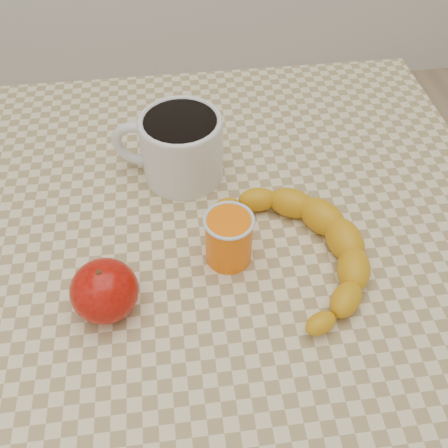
{
  "coord_description": "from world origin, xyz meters",
  "views": [
    {
      "loc": [
        -0.05,
        -0.43,
        1.27
      ],
      "look_at": [
        0.0,
        0.0,
        0.77
      ],
      "focal_mm": 40.0,
      "sensor_mm": 36.0,
      "label": 1
    }
  ],
  "objects": [
    {
      "name": "coffee_mug",
      "position": [
        -0.05,
        0.13,
        0.8
      ],
      "size": [
        0.18,
        0.15,
        0.1
      ],
      "color": "silver",
      "rests_on": "table"
    },
    {
      "name": "orange_juice_glass",
      "position": [
        0.0,
        -0.04,
        0.79
      ],
      "size": [
        0.06,
        0.06,
        0.07
      ],
      "color": "orange",
      "rests_on": "table"
    },
    {
      "name": "banana",
      "position": [
        0.09,
        -0.05,
        0.77
      ],
      "size": [
        0.32,
        0.37,
        0.04
      ],
      "primitive_type": null,
      "rotation": [
        0.0,
        0.0,
        0.23
      ],
      "color": "gold",
      "rests_on": "table"
    },
    {
      "name": "table",
      "position": [
        0.0,
        0.0,
        0.66
      ],
      "size": [
        0.8,
        0.8,
        0.75
      ],
      "color": "beige",
      "rests_on": "ground"
    },
    {
      "name": "ground",
      "position": [
        0.0,
        0.0,
        0.0
      ],
      "size": [
        3.0,
        3.0,
        0.0
      ],
      "primitive_type": "plane",
      "color": "tan",
      "rests_on": "ground"
    },
    {
      "name": "apple",
      "position": [
        -0.15,
        -0.1,
        0.79
      ],
      "size": [
        0.1,
        0.1,
        0.07
      ],
      "color": "#880604",
      "rests_on": "table"
    }
  ]
}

